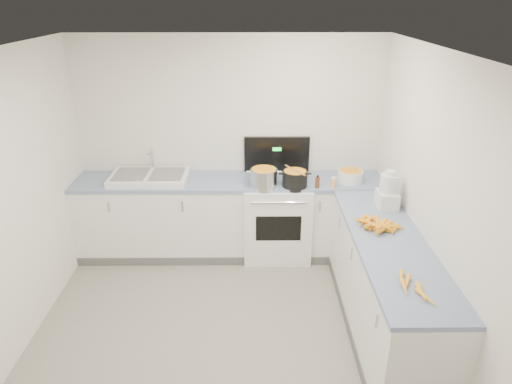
{
  "coord_description": "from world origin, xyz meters",
  "views": [
    {
      "loc": [
        0.27,
        -3.09,
        2.88
      ],
      "look_at": [
        0.3,
        1.1,
        1.05
      ],
      "focal_mm": 32.0,
      "sensor_mm": 36.0,
      "label": 1
    }
  ],
  "objects_px": {
    "black_pot": "(295,180)",
    "sink": "(149,177)",
    "stove": "(277,217)",
    "extract_bottle": "(317,183)",
    "mixing_bowl": "(350,176)",
    "food_processor": "(388,192)",
    "spice_jar": "(333,183)",
    "steel_pot": "(264,178)"
  },
  "relations": [
    {
      "from": "black_pot",
      "to": "sink",
      "type": "bearing_deg",
      "value": 173.34
    },
    {
      "from": "stove",
      "to": "extract_bottle",
      "type": "relative_size",
      "value": 11.17
    },
    {
      "from": "mixing_bowl",
      "to": "extract_bottle",
      "type": "relative_size",
      "value": 2.34
    },
    {
      "from": "black_pot",
      "to": "food_processor",
      "type": "bearing_deg",
      "value": -32.48
    },
    {
      "from": "black_pot",
      "to": "spice_jar",
      "type": "height_order",
      "value": "black_pot"
    },
    {
      "from": "spice_jar",
      "to": "food_processor",
      "type": "bearing_deg",
      "value": -48.9
    },
    {
      "from": "mixing_bowl",
      "to": "spice_jar",
      "type": "xyz_separation_m",
      "value": [
        -0.21,
        -0.17,
        -0.01
      ]
    },
    {
      "from": "extract_bottle",
      "to": "spice_jar",
      "type": "height_order",
      "value": "extract_bottle"
    },
    {
      "from": "sink",
      "to": "steel_pot",
      "type": "distance_m",
      "value": 1.3
    },
    {
      "from": "stove",
      "to": "extract_bottle",
      "type": "distance_m",
      "value": 0.71
    },
    {
      "from": "extract_bottle",
      "to": "food_processor",
      "type": "relative_size",
      "value": 0.32
    },
    {
      "from": "stove",
      "to": "extract_bottle",
      "type": "bearing_deg",
      "value": -27.97
    },
    {
      "from": "extract_bottle",
      "to": "food_processor",
      "type": "xyz_separation_m",
      "value": [
        0.62,
        -0.5,
        0.1
      ]
    },
    {
      "from": "mixing_bowl",
      "to": "extract_bottle",
      "type": "height_order",
      "value": "mixing_bowl"
    },
    {
      "from": "sink",
      "to": "black_pot",
      "type": "bearing_deg",
      "value": -6.66
    },
    {
      "from": "food_processor",
      "to": "steel_pot",
      "type": "bearing_deg",
      "value": 155.29
    },
    {
      "from": "mixing_bowl",
      "to": "spice_jar",
      "type": "relative_size",
      "value": 2.77
    },
    {
      "from": "stove",
      "to": "mixing_bowl",
      "type": "bearing_deg",
      "value": -3.04
    },
    {
      "from": "stove",
      "to": "black_pot",
      "type": "bearing_deg",
      "value": -44.58
    },
    {
      "from": "steel_pot",
      "to": "mixing_bowl",
      "type": "distance_m",
      "value": 0.98
    },
    {
      "from": "steel_pot",
      "to": "mixing_bowl",
      "type": "xyz_separation_m",
      "value": [
        0.97,
        0.13,
        -0.02
      ]
    },
    {
      "from": "sink",
      "to": "spice_jar",
      "type": "xyz_separation_m",
      "value": [
        2.04,
        -0.23,
        0.01
      ]
    },
    {
      "from": "black_pot",
      "to": "mixing_bowl",
      "type": "xyz_separation_m",
      "value": [
        0.63,
        0.13,
        -0.01
      ]
    },
    {
      "from": "spice_jar",
      "to": "mixing_bowl",
      "type": "bearing_deg",
      "value": 38.61
    },
    {
      "from": "stove",
      "to": "mixing_bowl",
      "type": "height_order",
      "value": "stove"
    },
    {
      "from": "steel_pot",
      "to": "food_processor",
      "type": "xyz_separation_m",
      "value": [
        1.2,
        -0.55,
        0.08
      ]
    },
    {
      "from": "extract_bottle",
      "to": "mixing_bowl",
      "type": "bearing_deg",
      "value": 24.8
    },
    {
      "from": "sink",
      "to": "steel_pot",
      "type": "bearing_deg",
      "value": -8.18
    },
    {
      "from": "sink",
      "to": "extract_bottle",
      "type": "relative_size",
      "value": 7.06
    },
    {
      "from": "food_processor",
      "to": "mixing_bowl",
      "type": "bearing_deg",
      "value": 108.66
    },
    {
      "from": "mixing_bowl",
      "to": "steel_pot",
      "type": "bearing_deg",
      "value": -172.54
    },
    {
      "from": "sink",
      "to": "spice_jar",
      "type": "relative_size",
      "value": 8.33
    },
    {
      "from": "sink",
      "to": "food_processor",
      "type": "relative_size",
      "value": 2.24
    },
    {
      "from": "black_pot",
      "to": "extract_bottle",
      "type": "relative_size",
      "value": 2.24
    },
    {
      "from": "sink",
      "to": "food_processor",
      "type": "bearing_deg",
      "value": -16.5
    },
    {
      "from": "sink",
      "to": "extract_bottle",
      "type": "bearing_deg",
      "value": -7.25
    },
    {
      "from": "black_pot",
      "to": "spice_jar",
      "type": "xyz_separation_m",
      "value": [
        0.42,
        -0.04,
        -0.03
      ]
    },
    {
      "from": "sink",
      "to": "black_pot",
      "type": "height_order",
      "value": "sink"
    },
    {
      "from": "stove",
      "to": "mixing_bowl",
      "type": "xyz_separation_m",
      "value": [
        0.81,
        -0.04,
        0.53
      ]
    },
    {
      "from": "black_pot",
      "to": "stove",
      "type": "bearing_deg",
      "value": 135.42
    },
    {
      "from": "stove",
      "to": "black_pot",
      "type": "relative_size",
      "value": 4.99
    },
    {
      "from": "black_pot",
      "to": "mixing_bowl",
      "type": "relative_size",
      "value": 0.96
    }
  ]
}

